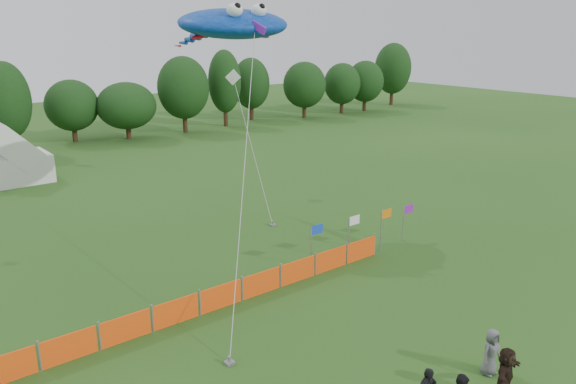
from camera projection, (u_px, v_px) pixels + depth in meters
treeline at (36, 104)px, 50.75m from camera, size 104.57×8.78×8.36m
tent_right at (14, 160)px, 40.57m from camera, size 4.70×3.76×3.32m
barrier_fence at (221, 297)px, 22.55m from camera, size 17.90×0.06×1.00m
flag_row at (365, 227)px, 27.72m from camera, size 6.73×0.77×2.17m
spectator_e at (491, 352)px, 18.18m from camera, size 0.79×0.52×1.60m
spectator_f at (506, 375)px, 16.86m from camera, size 1.72×0.99×1.76m
stingray_kite at (230, 24)px, 29.32m from camera, size 11.41×19.24×12.11m
small_kite_white at (244, 119)px, 35.84m from camera, size 3.51×8.42×8.21m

